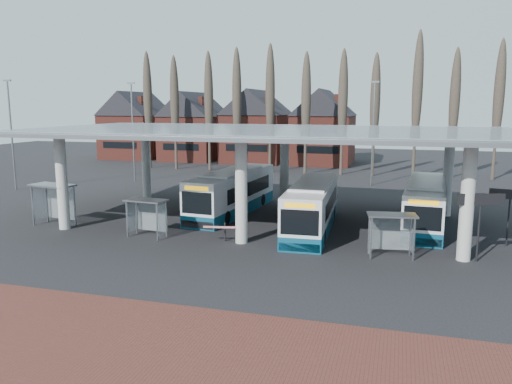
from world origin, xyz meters
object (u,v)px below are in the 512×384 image
(bus_2, at_px, (312,207))
(bus_1, at_px, (233,193))
(shelter_0, at_px, (55,195))
(shelter_1, at_px, (147,209))
(bus_3, at_px, (425,205))
(shelter_2, at_px, (391,225))

(bus_2, bearing_deg, bus_1, 149.88)
(bus_1, xyz_separation_m, shelter_0, (-10.07, -7.03, 0.51))
(shelter_1, bearing_deg, shelter_0, 178.14)
(shelter_1, bearing_deg, bus_3, 30.72)
(bus_3, height_order, shelter_0, bus_3)
(shelter_0, height_order, shelter_1, shelter_0)
(bus_3, bearing_deg, shelter_1, -151.13)
(bus_1, distance_m, shelter_1, 8.48)
(bus_1, distance_m, shelter_0, 12.29)
(bus_2, bearing_deg, bus_3, 19.76)
(bus_1, height_order, shelter_1, bus_1)
(shelter_0, height_order, shelter_2, shelter_0)
(bus_1, relative_size, bus_2, 1.03)
(bus_2, xyz_separation_m, bus_3, (7.01, 2.90, -0.03))
(bus_2, height_order, shelter_1, bus_2)
(bus_1, relative_size, shelter_2, 4.34)
(shelter_0, relative_size, shelter_1, 1.22)
(shelter_0, bearing_deg, shelter_1, 1.52)
(bus_2, xyz_separation_m, shelter_0, (-16.60, -3.65, 0.55))
(bus_1, xyz_separation_m, shelter_2, (11.51, -8.19, 0.20))
(bus_2, xyz_separation_m, shelter_2, (4.98, -4.82, 0.23))
(bus_2, relative_size, shelter_2, 4.21)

